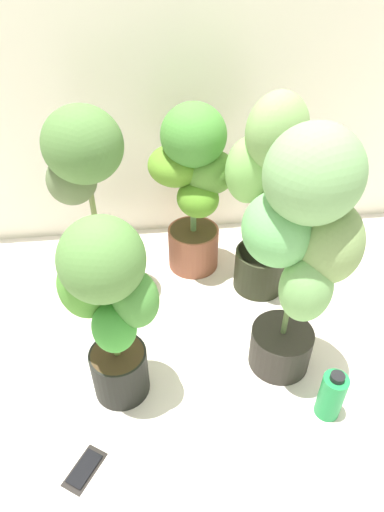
{
  "coord_description": "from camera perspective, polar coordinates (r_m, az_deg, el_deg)",
  "views": [
    {
      "loc": [
        -0.15,
        -1.08,
        1.35
      ],
      "look_at": [
        0.0,
        0.22,
        0.31
      ],
      "focal_mm": 30.82,
      "sensor_mm": 36.0,
      "label": 1
    }
  ],
  "objects": [
    {
      "name": "mylar_back_wall",
      "position": [
        1.98,
        -2.6,
        28.39
      ],
      "size": [
        3.2,
        0.01,
        2.0
      ],
      "primitive_type": "cube",
      "color": "silver",
      "rests_on": "ground"
    },
    {
      "name": "cell_phone",
      "position": [
        1.53,
        -13.76,
        -25.27
      ],
      "size": [
        0.14,
        0.16,
        0.01
      ],
      "rotation": [
        0.0,
        0.0,
        2.56
      ],
      "color": "black",
      "rests_on": "ground"
    },
    {
      "name": "potted_plant_front_right",
      "position": [
        1.34,
        14.22,
        1.76
      ],
      "size": [
        0.37,
        0.36,
        0.93
      ],
      "color": "#2D2923",
      "rests_on": "ground"
    },
    {
      "name": "nutrient_bottle",
      "position": [
        1.58,
        17.64,
        -16.85
      ],
      "size": [
        0.08,
        0.08,
        0.2
      ],
      "color": "#1D9044",
      "rests_on": "ground"
    },
    {
      "name": "potted_plant_back_left",
      "position": [
        1.75,
        -13.07,
        6.68
      ],
      "size": [
        0.35,
        0.34,
        0.84
      ],
      "color": "#292A1C",
      "rests_on": "ground"
    },
    {
      "name": "potted_plant_back_right",
      "position": [
        1.73,
        9.93,
        8.43
      ],
      "size": [
        0.4,
        0.31,
        0.87
      ],
      "color": "#272A19",
      "rests_on": "ground"
    },
    {
      "name": "ground_plane",
      "position": [
        1.74,
        0.76,
        -12.38
      ],
      "size": [
        8.0,
        8.0,
        0.0
      ],
      "primitive_type": "plane",
      "color": "silver",
      "rests_on": "ground"
    },
    {
      "name": "potted_plant_front_left",
      "position": [
        1.33,
        -10.74,
        -5.86
      ],
      "size": [
        0.33,
        0.27,
        0.72
      ],
      "color": "black",
      "rests_on": "ground"
    },
    {
      "name": "potted_plant_back_center",
      "position": [
        1.85,
        0.18,
        9.76
      ],
      "size": [
        0.44,
        0.36,
        0.78
      ],
      "color": "#96533C",
      "rests_on": "ground"
    }
  ]
}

